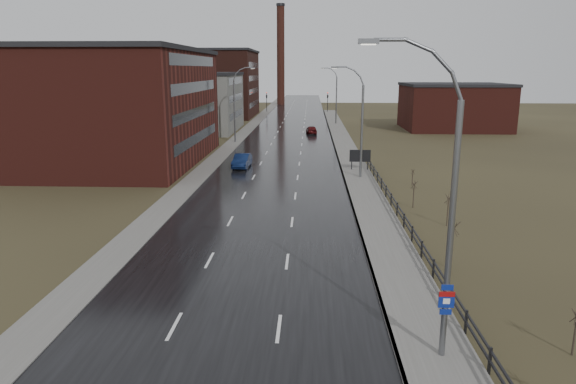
# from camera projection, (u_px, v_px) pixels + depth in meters

# --- Properties ---
(ground) EXTENTS (320.00, 320.00, 0.00)m
(ground) POSITION_uv_depth(u_px,v_px,m) (209.00, 383.00, 18.53)
(ground) COLOR #2D2819
(ground) RESTS_ON ground
(road) EXTENTS (14.00, 300.00, 0.06)m
(road) POSITION_uv_depth(u_px,v_px,m) (286.00, 145.00, 76.81)
(road) COLOR black
(road) RESTS_ON ground
(sidewalk_right) EXTENTS (3.20, 180.00, 0.18)m
(sidewalk_right) POSITION_uv_depth(u_px,v_px,m) (359.00, 180.00, 52.14)
(sidewalk_right) COLOR #595651
(sidewalk_right) RESTS_ON ground
(curb_right) EXTENTS (0.16, 180.00, 0.18)m
(curb_right) POSITION_uv_depth(u_px,v_px,m) (344.00, 180.00, 52.21)
(curb_right) COLOR slate
(curb_right) RESTS_ON ground
(sidewalk_left) EXTENTS (2.40, 260.00, 0.12)m
(sidewalk_left) POSITION_uv_depth(u_px,v_px,m) (232.00, 144.00, 77.15)
(sidewalk_left) COLOR #595651
(sidewalk_left) RESTS_ON ground
(warehouse_near) EXTENTS (22.44, 28.56, 13.50)m
(warehouse_near) POSITION_uv_depth(u_px,v_px,m) (106.00, 106.00, 61.56)
(warehouse_near) COLOR #471914
(warehouse_near) RESTS_ON ground
(warehouse_mid) EXTENTS (16.32, 20.40, 10.50)m
(warehouse_mid) POSITION_uv_depth(u_px,v_px,m) (193.00, 102.00, 93.84)
(warehouse_mid) COLOR slate
(warehouse_mid) RESTS_ON ground
(warehouse_far) EXTENTS (26.52, 24.48, 15.50)m
(warehouse_far) POSITION_uv_depth(u_px,v_px,m) (200.00, 83.00, 122.62)
(warehouse_far) COLOR #331611
(warehouse_far) RESTS_ON ground
(building_right) EXTENTS (18.36, 16.32, 8.50)m
(building_right) POSITION_uv_depth(u_px,v_px,m) (453.00, 106.00, 95.91)
(building_right) COLOR #471914
(building_right) RESTS_ON ground
(smokestack) EXTENTS (2.70, 2.70, 30.70)m
(smokestack) POSITION_uv_depth(u_px,v_px,m) (281.00, 55.00, 160.89)
(smokestack) COLOR #331611
(smokestack) RESTS_ON ground
(streetlight_main) EXTENTS (3.91, 0.29, 12.11)m
(streetlight_main) POSITION_uv_depth(u_px,v_px,m) (444.00, 209.00, 18.69)
(streetlight_main) COLOR slate
(streetlight_main) RESTS_ON ground
(streetlight_right_mid) EXTENTS (3.36, 0.28, 11.35)m
(streetlight_right_mid) POSITION_uv_depth(u_px,v_px,m) (359.00, 122.00, 51.78)
(streetlight_right_mid) COLOR slate
(streetlight_right_mid) RESTS_ON ground
(streetlight_left) EXTENTS (3.36, 0.28, 11.35)m
(streetlight_left) POSITION_uv_depth(u_px,v_px,m) (236.00, 104.00, 77.73)
(streetlight_left) COLOR slate
(streetlight_left) RESTS_ON ground
(streetlight_right_far) EXTENTS (3.36, 0.28, 11.35)m
(streetlight_right_far) POSITION_uv_depth(u_px,v_px,m) (335.00, 95.00, 104.24)
(streetlight_right_far) COLOR slate
(streetlight_right_far) RESTS_ON ground
(guardrail) EXTENTS (0.10, 53.05, 1.10)m
(guardrail) POSITION_uv_depth(u_px,v_px,m) (406.00, 221.00, 35.71)
(guardrail) COLOR black
(guardrail) RESTS_ON ground
(shrub_b) EXTENTS (0.47, 0.49, 1.95)m
(shrub_b) POSITION_uv_depth(u_px,v_px,m) (575.00, 331.00, 20.09)
(shrub_b) COLOR #382D23
(shrub_b) RESTS_ON ground
(shrub_c) EXTENTS (0.67, 0.71, 2.84)m
(shrub_c) POSITION_uv_depth(u_px,v_px,m) (453.00, 244.00, 28.75)
(shrub_c) COLOR #382D23
(shrub_c) RESTS_ON ground
(shrub_d) EXTENTS (0.56, 0.59, 2.35)m
(shrub_d) POSITION_uv_depth(u_px,v_px,m) (448.00, 209.00, 36.81)
(shrub_d) COLOR #382D23
(shrub_d) RESTS_ON ground
(shrub_e) EXTENTS (0.53, 0.56, 2.25)m
(shrub_e) POSITION_uv_depth(u_px,v_px,m) (414.00, 193.00, 41.70)
(shrub_e) COLOR #382D23
(shrub_e) RESTS_ON ground
(shrub_f) EXTENTS (0.39, 0.41, 1.62)m
(shrub_f) POSITION_uv_depth(u_px,v_px,m) (413.00, 177.00, 49.77)
(shrub_f) COLOR #382D23
(shrub_f) RESTS_ON ground
(billboard) EXTENTS (2.32, 0.17, 2.39)m
(billboard) POSITION_uv_depth(u_px,v_px,m) (360.00, 156.00, 56.70)
(billboard) COLOR black
(billboard) RESTS_ON ground
(traffic_light_left) EXTENTS (0.58, 2.73, 5.30)m
(traffic_light_left) POSITION_uv_depth(u_px,v_px,m) (267.00, 94.00, 134.37)
(traffic_light_left) COLOR black
(traffic_light_left) RESTS_ON ground
(traffic_light_right) EXTENTS (0.58, 2.73, 5.30)m
(traffic_light_right) POSITION_uv_depth(u_px,v_px,m) (328.00, 95.00, 133.69)
(traffic_light_right) COLOR black
(traffic_light_right) RESTS_ON ground
(car_near) EXTENTS (1.88, 4.83, 1.57)m
(car_near) POSITION_uv_depth(u_px,v_px,m) (242.00, 161.00, 58.61)
(car_near) COLOR #0C193E
(car_near) RESTS_ON ground
(car_far) EXTENTS (2.07, 4.33, 1.43)m
(car_far) POSITION_uv_depth(u_px,v_px,m) (311.00, 130.00, 89.32)
(car_far) COLOR #470B0D
(car_far) RESTS_ON ground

